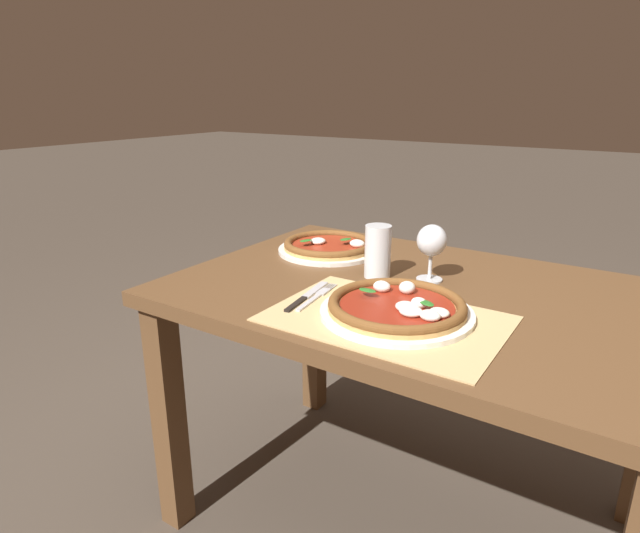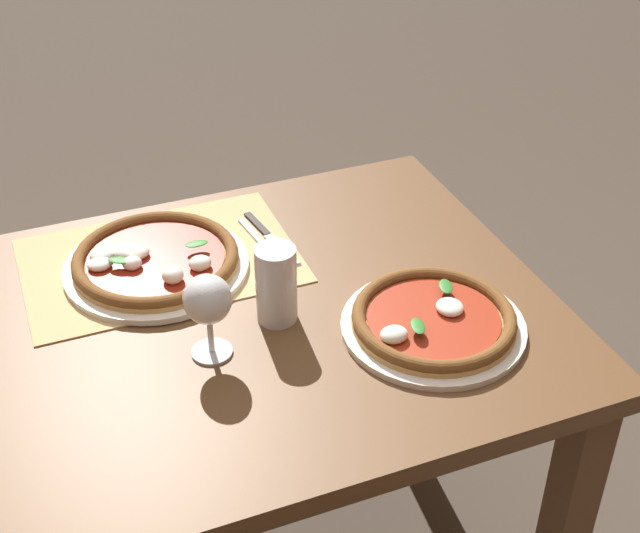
% 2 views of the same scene
% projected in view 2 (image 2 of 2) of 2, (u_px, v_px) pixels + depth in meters
% --- Properties ---
extents(dining_table, '(1.26, 0.86, 0.74)m').
position_uv_depth(dining_table, '(204.00, 372.00, 1.62)').
color(dining_table, brown).
rests_on(dining_table, ground).
extents(paper_placemat, '(0.52, 0.35, 0.00)m').
position_uv_depth(paper_placemat, '(160.00, 261.00, 1.71)').
color(paper_placemat, tan).
rests_on(paper_placemat, dining_table).
extents(pizza_near, '(0.35, 0.35, 0.05)m').
position_uv_depth(pizza_near, '(155.00, 261.00, 1.68)').
color(pizza_near, silver).
rests_on(pizza_near, paper_placemat).
extents(pizza_far, '(0.32, 0.32, 0.05)m').
position_uv_depth(pizza_far, '(433.00, 321.00, 1.53)').
color(pizza_far, silver).
rests_on(pizza_far, dining_table).
extents(wine_glass, '(0.08, 0.08, 0.16)m').
position_uv_depth(wine_glass, '(205.00, 303.00, 1.43)').
color(wine_glass, silver).
rests_on(wine_glass, dining_table).
extents(pint_glass, '(0.07, 0.07, 0.15)m').
position_uv_depth(pint_glass, '(276.00, 286.00, 1.53)').
color(pint_glass, silver).
rests_on(pint_glass, dining_table).
extents(fork, '(0.04, 0.20, 0.00)m').
position_uv_depth(fork, '(262.00, 243.00, 1.76)').
color(fork, '#B7B7BC').
rests_on(fork, paper_placemat).
extents(knife, '(0.05, 0.22, 0.01)m').
position_uv_depth(knife, '(271.00, 238.00, 1.77)').
color(knife, black).
rests_on(knife, paper_placemat).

